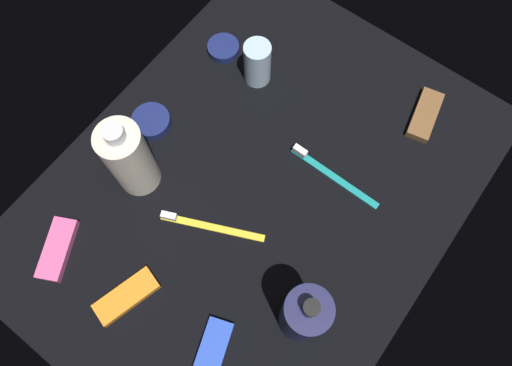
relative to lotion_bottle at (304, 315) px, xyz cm
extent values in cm
cube|color=black|center=(13.54, 18.67, -8.94)|extent=(84.00, 64.00, 1.20)
cylinder|color=#1E1E48|center=(0.00, 0.00, -0.18)|extent=(6.62, 6.62, 16.33)
cylinder|color=black|center=(0.00, 0.00, 9.39)|extent=(2.20, 2.20, 2.80)
cylinder|color=silver|center=(3.14, 36.31, -0.36)|extent=(7.20, 7.20, 15.97)
cylinder|color=silver|center=(3.14, 36.31, 8.72)|extent=(3.20, 3.20, 2.20)
cylinder|color=silver|center=(31.89, 32.16, -3.78)|extent=(5.00, 5.00, 9.13)
cube|color=teal|center=(23.48, 8.92, -7.89)|extent=(1.37, 18.01, 0.90)
cube|color=white|center=(23.54, 16.42, -6.84)|extent=(1.12, 2.61, 1.20)
cube|color=yellow|center=(3.53, 20.35, -7.89)|extent=(8.45, 16.92, 0.90)
cube|color=white|center=(0.47, 27.19, -6.84)|extent=(2.07, 2.82, 1.20)
cube|color=brown|center=(43.53, 2.34, -7.59)|extent=(11.01, 6.12, 1.50)
cube|color=blue|center=(-12.31, 7.85, -7.59)|extent=(11.14, 7.21, 1.50)
cube|color=orange|center=(-13.67, 24.13, -7.59)|extent=(11.10, 6.68, 1.50)
cube|color=#E55999|center=(-14.86, 38.48, -7.59)|extent=(11.09, 8.23, 1.50)
cylinder|color=navy|center=(12.27, 41.57, -7.37)|extent=(6.98, 6.98, 1.95)
cylinder|color=navy|center=(32.76, 41.03, -7.57)|extent=(6.15, 6.15, 1.55)
camera|label=1|loc=(-8.90, 1.83, 70.20)|focal=33.51mm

